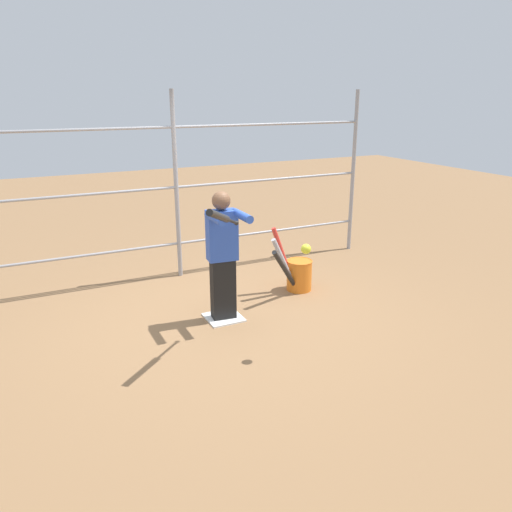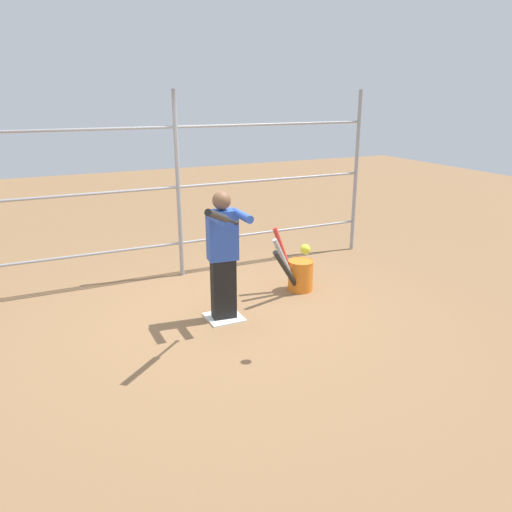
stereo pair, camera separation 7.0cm
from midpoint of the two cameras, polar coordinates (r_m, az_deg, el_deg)
ground_plane at (r=5.80m, az=-4.06°, el=-7.11°), size 24.00×24.00×0.00m
home_plate at (r=5.80m, az=-4.06°, el=-7.02°), size 0.40×0.40×0.02m
fence_backstop at (r=6.87m, az=-9.39°, el=7.76°), size 5.90×0.06×2.53m
batter at (r=5.50m, az=-4.18°, el=0.39°), size 0.38×0.52×1.48m
baseball_bat_swinging at (r=4.55m, az=-4.47°, el=4.46°), size 0.57×0.67×0.34m
softball_in_flight at (r=4.67m, az=5.31°, el=0.81°), size 0.10×0.10×0.10m
bat_bucket at (r=6.51m, az=4.38°, el=-1.97°), size 0.75×0.52×0.86m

